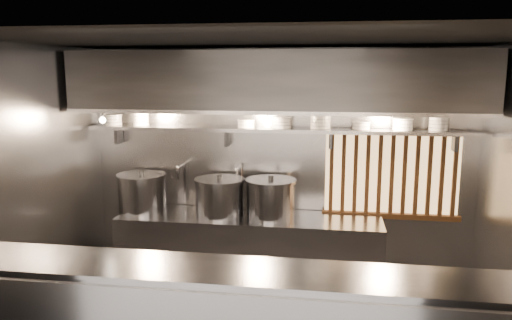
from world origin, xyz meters
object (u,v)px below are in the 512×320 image
(stock_pot_right, at_px, (271,198))
(pendant_bulb, at_px, (267,124))
(stock_pot_left, at_px, (142,193))
(heat_lamp, at_px, (101,115))
(stock_pot_mid, at_px, (220,197))

(stock_pot_right, bearing_deg, pendant_bulb, 130.31)
(stock_pot_left, bearing_deg, heat_lamp, -135.03)
(stock_pot_left, bearing_deg, stock_pot_mid, -1.89)
(pendant_bulb, bearing_deg, heat_lamp, -169.00)
(stock_pot_mid, xyz_separation_m, stock_pot_right, (0.59, 0.01, 0.00))
(pendant_bulb, bearing_deg, stock_pot_mid, -172.69)
(pendant_bulb, relative_size, stock_pot_mid, 0.25)
(heat_lamp, xyz_separation_m, stock_pot_mid, (1.26, 0.28, -0.95))
(stock_pot_right, bearing_deg, heat_lamp, -170.96)
(stock_pot_left, xyz_separation_m, stock_pot_right, (1.53, -0.02, -0.00))
(heat_lamp, height_order, stock_pot_right, heat_lamp)
(stock_pot_mid, bearing_deg, stock_pot_right, 1.28)
(stock_pot_mid, bearing_deg, pendant_bulb, 7.31)
(pendant_bulb, height_order, stock_pot_left, pendant_bulb)
(stock_pot_mid, distance_m, stock_pot_right, 0.59)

